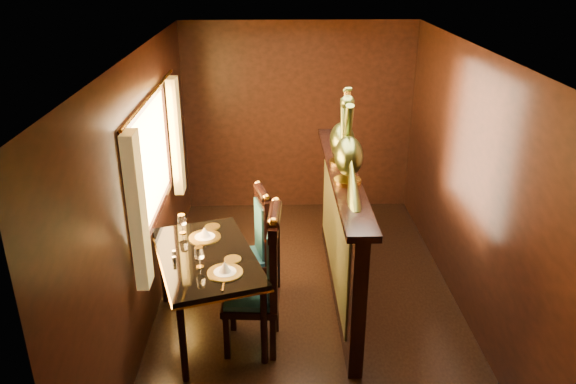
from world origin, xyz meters
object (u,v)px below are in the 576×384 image
dining_table (207,262)px  peacock_right (343,125)px  chair_left (266,276)px  chair_right (256,241)px  peacock_left (349,139)px

dining_table → peacock_right: size_ratio=1.95×
chair_left → chair_right: 0.81m
chair_left → peacock_right: peacock_right is taller
chair_right → peacock_left: 1.46m
chair_left → peacock_left: (0.74, 0.50, 1.06)m
dining_table → chair_right: chair_right is taller
chair_right → peacock_right: (0.84, 0.19, 1.13)m
peacock_right → dining_table: bearing=-149.3°
chair_right → peacock_right: peacock_right is taller
peacock_left → chair_right: bearing=160.4°
chair_left → peacock_right: bearing=57.2°
chair_left → chair_right: size_ratio=1.14×
dining_table → peacock_left: 1.66m
dining_table → chair_right: (0.42, 0.56, -0.10)m
dining_table → chair_left: size_ratio=1.13×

